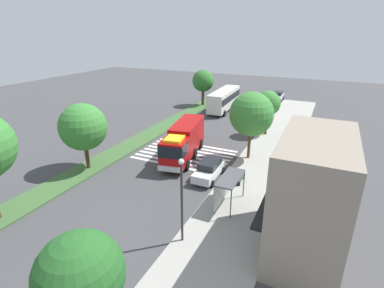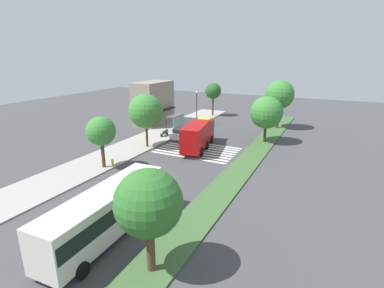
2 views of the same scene
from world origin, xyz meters
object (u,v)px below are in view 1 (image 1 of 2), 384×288
object	(u,v)px
median_tree_west	(83,127)
parked_car_west	(278,96)
fire_truck	(183,141)
bus_stop_shelter	(226,184)
parked_car_mid	(209,169)
sidewalk_tree_far_west	(268,104)
bench_near_shelter	(239,177)
median_tree_far_west	(203,81)
street_lamp	(182,194)
fire_hydrant	(260,133)
sidewalk_tree_west	(251,114)
sidewalk_tree_center	(80,276)
transit_bus	(224,98)

from	to	relation	value
median_tree_west	parked_car_west	bearing A→B (deg)	163.30
fire_truck	bus_stop_shelter	bearing A→B (deg)	35.80
parked_car_mid	sidewalk_tree_far_west	size ratio (longest dim) A/B	0.80
bench_near_shelter	median_tree_far_west	xyz separation A→B (m)	(-25.78, -14.66, 3.87)
street_lamp	sidewalk_tree_far_west	bearing A→B (deg)	179.03
bench_near_shelter	fire_hydrant	xyz separation A→B (m)	(-13.45, -1.20, -0.10)
median_tree_far_west	sidewalk_tree_far_west	bearing A→B (deg)	50.57
bus_stop_shelter	median_tree_far_west	size ratio (longest dim) A/B	0.56
parked_car_west	sidewalk_tree_west	xyz separation A→B (m)	(29.90, 2.20, 4.13)
fire_truck	median_tree_west	world-z (taller)	median_tree_west
sidewalk_tree_center	fire_hydrant	bearing A→B (deg)	-179.09
sidewalk_tree_far_west	sidewalk_tree_center	bearing A→B (deg)	0.00
parked_car_mid	transit_bus	world-z (taller)	transit_bus
sidewalk_tree_center	bench_near_shelter	bearing A→B (deg)	177.79
median_tree_far_west	median_tree_west	distance (m)	29.35
bus_stop_shelter	median_tree_west	distance (m)	14.92
transit_bus	sidewalk_tree_west	size ratio (longest dim) A/B	1.53
parked_car_mid	sidewalk_tree_far_west	xyz separation A→B (m)	(-14.46, 2.20, 3.39)
bench_near_shelter	bus_stop_shelter	bearing A→B (deg)	0.53
bench_near_shelter	fire_hydrant	bearing A→B (deg)	-174.92
parked_car_west	sidewalk_tree_west	bearing A→B (deg)	4.66
parked_car_mid	bench_near_shelter	size ratio (longest dim) A/B	2.88
fire_truck	fire_hydrant	world-z (taller)	fire_truck
median_tree_west	fire_hydrant	xyz separation A→B (m)	(-17.02, 13.46, -3.94)
parked_car_west	sidewalk_tree_west	world-z (taller)	sidewalk_tree_west
fire_truck	sidewalk_tree_far_west	bearing A→B (deg)	139.90
transit_bus	sidewalk_tree_west	world-z (taller)	sidewalk_tree_west
sidewalk_tree_center	street_lamp	bearing A→B (deg)	-177.35
transit_bus	bench_near_shelter	bearing A→B (deg)	-159.44
parked_car_west	sidewalk_tree_center	bearing A→B (deg)	2.80
sidewalk_tree_west	parked_car_west	bearing A→B (deg)	-175.79
bus_stop_shelter	median_tree_far_west	world-z (taller)	median_tree_far_west
sidewalk_tree_far_west	median_tree_far_west	size ratio (longest dim) A/B	0.92
street_lamp	fire_hydrant	bearing A→B (deg)	-179.75
sidewalk_tree_center	fire_hydrant	xyz separation A→B (m)	(-31.45, -0.50, -4.61)
transit_bus	sidewalk_tree_far_west	size ratio (longest dim) A/B	1.91
bus_stop_shelter	sidewalk_tree_far_west	distance (m)	18.47
transit_bus	fire_hydrant	bearing A→B (deg)	-142.56
fire_truck	bench_near_shelter	world-z (taller)	fire_truck
transit_bus	street_lamp	bearing A→B (deg)	-167.04
bus_stop_shelter	fire_hydrant	size ratio (longest dim) A/B	5.00
street_lamp	parked_car_mid	bearing A→B (deg)	-168.92
bus_stop_shelter	sidewalk_tree_center	size ratio (longest dim) A/B	0.53
fire_truck	parked_car_mid	world-z (taller)	fire_truck
parked_car_west	sidewalk_tree_center	size ratio (longest dim) A/B	0.70
street_lamp	sidewalk_tree_west	bearing A→B (deg)	178.48
transit_bus	median_tree_far_west	bearing A→B (deg)	69.31
fire_truck	sidewalk_tree_center	bearing A→B (deg)	6.80
median_tree_far_west	median_tree_west	xyz separation A→B (m)	(29.35, 0.00, -0.03)
sidewalk_tree_center	median_tree_west	size ratio (longest dim) A/B	1.00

